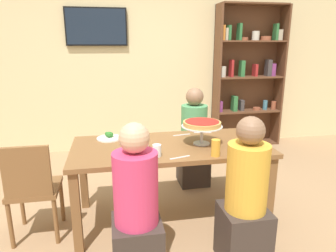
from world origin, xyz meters
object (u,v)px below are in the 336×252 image
(diner_near_right, at_px, (245,204))
(bookshelf, at_px, (248,75))
(diner_near_left, at_px, (137,216))
(dining_table, at_px, (170,154))
(water_glass_clear_near, at_px, (145,143))
(television, at_px, (96,27))
(chair_head_west, at_px, (33,187))
(water_glass_clear_far, at_px, (157,150))
(beer_glass_amber_tall, at_px, (244,128))
(beer_glass_amber_short, at_px, (216,148))
(cutlery_fork_near, at_px, (180,157))
(diner_far_right, at_px, (194,144))
(cutlery_knife_near, at_px, (182,135))
(deep_dish_pizza_stand, at_px, (202,125))
(cutlery_fork_far, at_px, (254,151))
(salad_plate_near_diner, at_px, (131,155))
(cutlery_knife_far, at_px, (203,133))
(salad_plate_far_diner, at_px, (109,137))

(diner_near_right, bearing_deg, bookshelf, -24.45)
(bookshelf, distance_m, diner_near_left, 3.48)
(dining_table, distance_m, water_glass_clear_near, 0.28)
(television, height_order, chair_head_west, television)
(dining_table, bearing_deg, water_glass_clear_far, -121.45)
(beer_glass_amber_tall, xyz_separation_m, beer_glass_amber_short, (-0.47, -0.49, -0.01))
(diner_near_right, bearing_deg, cutlery_fork_near, 47.67)
(diner_far_right, distance_m, cutlery_knife_near, 0.55)
(deep_dish_pizza_stand, bearing_deg, beer_glass_amber_short, -85.66)
(beer_glass_amber_tall, relative_size, cutlery_fork_far, 0.89)
(beer_glass_amber_tall, relative_size, beer_glass_amber_short, 1.16)
(diner_near_right, distance_m, salad_plate_near_diner, 0.96)
(water_glass_clear_near, distance_m, water_glass_clear_far, 0.21)
(beer_glass_amber_tall, relative_size, cutlery_knife_far, 0.89)
(diner_near_left, bearing_deg, cutlery_fork_near, -44.95)
(diner_near_right, relative_size, beer_glass_amber_tall, 7.18)
(cutlery_fork_far, bearing_deg, cutlery_fork_near, 176.17)
(salad_plate_near_diner, bearing_deg, television, 96.90)
(television, distance_m, chair_head_west, 2.66)
(deep_dish_pizza_stand, distance_m, cutlery_fork_near, 0.44)
(beer_glass_amber_tall, bearing_deg, bookshelf, 64.61)
(dining_table, relative_size, deep_dish_pizza_stand, 4.73)
(bookshelf, bearing_deg, dining_table, -129.48)
(television, relative_size, salad_plate_near_diner, 3.47)
(dining_table, relative_size, water_glass_clear_far, 17.91)
(diner_far_right, distance_m, diner_near_right, 1.41)
(salad_plate_far_diner, xyz_separation_m, cutlery_fork_near, (0.55, -0.62, -0.02))
(bookshelf, xyz_separation_m, cutlery_fork_far, (-0.99, -2.32, -0.40))
(water_glass_clear_near, distance_m, cutlery_fork_near, 0.37)
(bookshelf, xyz_separation_m, beer_glass_amber_short, (-1.35, -2.36, -0.34))
(deep_dish_pizza_stand, bearing_deg, cutlery_knife_far, 71.32)
(diner_near_left, height_order, cutlery_knife_far, diner_near_left)
(diner_near_right, height_order, water_glass_clear_far, diner_near_right)
(diner_near_left, bearing_deg, deep_dish_pizza_stand, -43.73)
(water_glass_clear_far, relative_size, cutlery_fork_far, 0.54)
(cutlery_fork_near, xyz_separation_m, cutlery_knife_far, (0.39, 0.65, 0.00))
(cutlery_fork_near, bearing_deg, chair_head_west, 153.07)
(water_glass_clear_far, bearing_deg, deep_dish_pizza_stand, 27.32)
(diner_near_left, height_order, deep_dish_pizza_stand, diner_near_left)
(diner_far_right, relative_size, cutlery_fork_far, 6.39)
(beer_glass_amber_tall, distance_m, cutlery_fork_near, 0.90)
(television, bearing_deg, water_glass_clear_far, -78.13)
(chair_head_west, bearing_deg, beer_glass_amber_tall, 7.35)
(chair_head_west, xyz_separation_m, cutlery_fork_near, (1.19, -0.23, 0.26))
(chair_head_west, height_order, deep_dish_pizza_stand, deep_dish_pizza_stand)
(water_glass_clear_near, bearing_deg, cutlery_fork_near, -47.23)
(bookshelf, height_order, chair_head_west, bookshelf)
(deep_dish_pizza_stand, distance_m, beer_glass_amber_tall, 0.53)
(beer_glass_amber_tall, height_order, cutlery_knife_far, beer_glass_amber_tall)
(deep_dish_pizza_stand, bearing_deg, diner_near_left, -133.73)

